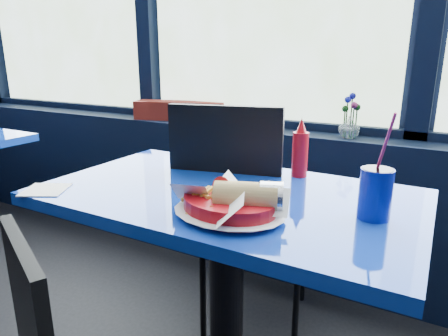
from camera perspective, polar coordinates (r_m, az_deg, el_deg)
window_sill at (r=2.27m, az=4.30°, el=-4.16°), size 5.00×0.26×0.80m
near_table at (r=1.36m, az=0.34°, el=-10.57°), size 1.20×0.70×0.75m
chair_near_back at (r=1.65m, az=3.11°, el=-5.48°), size 0.55×0.55×1.00m
planter_box at (r=2.43m, az=-6.29°, el=8.16°), size 0.56×0.28×0.11m
flower_vase at (r=1.95m, az=17.48°, el=5.92°), size 0.12×0.12×0.21m
food_basket at (r=1.08m, az=1.05°, el=-5.12°), size 0.29×0.29×0.10m
ketchup_bottle at (r=1.46m, az=10.83°, el=2.41°), size 0.06×0.06×0.21m
soda_cup at (r=1.14m, az=20.82°, el=-3.30°), size 0.09×0.09×0.29m
napkin at (r=1.43m, az=-24.15°, el=-2.86°), size 0.18×0.18×0.00m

